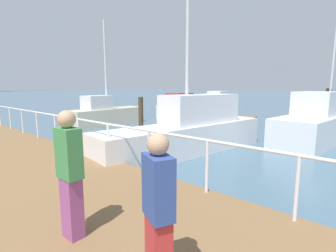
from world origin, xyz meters
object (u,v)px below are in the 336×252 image
(moored_boat_0, at_px, (185,107))
(pedestrian_0, at_px, (158,212))
(moored_boat_5, at_px, (312,124))
(moored_boat_1, at_px, (216,102))
(moored_boat_4, at_px, (328,114))
(moored_boat_3, at_px, (190,130))
(moored_boat_2, at_px, (106,114))
(pedestrian_1, at_px, (70,173))

(moored_boat_0, distance_m, pedestrian_0, 19.24)
(moored_boat_5, bearing_deg, moored_boat_1, 44.47)
(moored_boat_5, height_order, pedestrian_0, moored_boat_5)
(moored_boat_4, bearing_deg, moored_boat_3, 165.49)
(moored_boat_0, xyz_separation_m, moored_boat_4, (1.23, -10.33, 0.09))
(moored_boat_1, height_order, pedestrian_0, pedestrian_0)
(moored_boat_5, bearing_deg, moored_boat_0, 66.05)
(moored_boat_0, bearing_deg, moored_boat_4, -83.21)
(moored_boat_4, xyz_separation_m, moored_boat_5, (-5.98, -0.38, 0.06))
(moored_boat_2, relative_size, moored_boat_5, 1.34)
(pedestrian_1, bearing_deg, moored_boat_0, 32.87)
(moored_boat_4, bearing_deg, moored_boat_0, 96.79)
(moored_boat_3, distance_m, pedestrian_0, 7.15)
(moored_boat_1, bearing_deg, moored_boat_4, -118.53)
(moored_boat_4, bearing_deg, pedestrian_1, 178.93)
(moored_boat_4, distance_m, moored_boat_5, 6.00)
(moored_boat_3, bearing_deg, moored_boat_1, 27.82)
(moored_boat_4, bearing_deg, pedestrian_0, -175.81)
(pedestrian_1, bearing_deg, moored_boat_2, 53.29)
(moored_boat_1, bearing_deg, moored_boat_2, -176.78)
(pedestrian_1, bearing_deg, moored_boat_1, 26.38)
(moored_boat_1, relative_size, pedestrian_1, 3.46)
(moored_boat_2, relative_size, pedestrian_1, 3.67)
(moored_boat_1, bearing_deg, moored_boat_3, -152.18)
(pedestrian_0, bearing_deg, moored_boat_3, 33.94)
(moored_boat_3, distance_m, moored_boat_5, 5.66)
(moored_boat_0, distance_m, pedestrian_1, 18.47)
(moored_boat_1, xyz_separation_m, moored_boat_2, (-15.22, -0.86, 0.01))
(moored_boat_1, xyz_separation_m, moored_boat_5, (-12.39, -12.17, 0.15))
(moored_boat_2, xyz_separation_m, pedestrian_1, (-7.92, -10.62, 0.61))
(moored_boat_5, bearing_deg, pedestrian_0, -175.47)
(moored_boat_5, distance_m, pedestrian_1, 10.78)
(moored_boat_5, bearing_deg, pedestrian_1, 176.34)
(moored_boat_3, xyz_separation_m, moored_boat_5, (4.70, -3.14, 0.02))
(moored_boat_5, xyz_separation_m, pedestrian_0, (-10.62, -0.84, 0.39))
(moored_boat_2, bearing_deg, pedestrian_1, -126.71)
(moored_boat_1, height_order, moored_boat_2, moored_boat_2)
(moored_boat_0, xyz_separation_m, pedestrian_1, (-15.50, -10.02, 0.61))
(moored_boat_4, xyz_separation_m, pedestrian_0, (-16.61, -1.22, 0.45))
(moored_boat_3, relative_size, moored_boat_5, 1.54)
(moored_boat_3, height_order, pedestrian_1, moored_boat_3)
(moored_boat_4, bearing_deg, moored_boat_2, 128.85)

